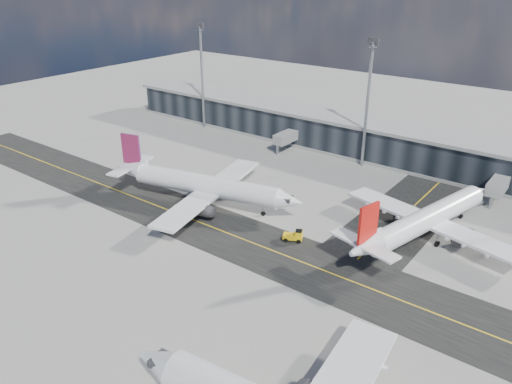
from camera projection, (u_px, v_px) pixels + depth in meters
ground at (231, 250)px, 82.37m from camera, size 300.00×300.00×0.00m
taxiway_lanes at (287, 232)px, 88.00m from camera, size 180.00×63.00×0.03m
terminal_concourse at (376, 141)px, 120.46m from camera, size 152.00×19.80×8.80m
floodlight_masts at (368, 100)px, 110.67m from camera, size 102.50×0.70×28.90m
airliner_af at (203, 185)px, 96.77m from camera, size 40.35×34.65×12.03m
airliner_redtail at (426, 220)px, 84.06m from camera, size 32.91×38.29×11.44m
baggage_tug at (295, 236)px, 84.63m from camera, size 3.64×2.79×2.06m
service_van at (474, 197)px, 99.43m from camera, size 5.25×5.64×1.47m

